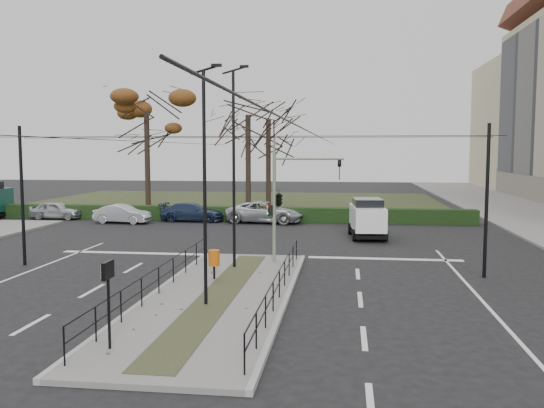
{
  "coord_description": "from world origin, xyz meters",
  "views": [
    {
      "loc": [
        4.16,
        -21.03,
        4.97
      ],
      "look_at": [
        0.49,
        7.73,
        2.25
      ],
      "focal_mm": 38.0,
      "sensor_mm": 36.0,
      "label": 1
    }
  ],
  "objects_px": {
    "rust_tree": "(146,111)",
    "bare_tree_near": "(248,122)",
    "bare_tree_center": "(268,126)",
    "parked_car_second": "(122,214)",
    "streetlamp_median_near": "(205,185)",
    "info_panel": "(108,280)",
    "parked_car_fourth": "(265,212)",
    "white_van": "(367,217)",
    "litter_bin": "(214,258)",
    "traffic_light": "(281,197)",
    "streetlamp_median_far": "(234,166)",
    "parked_car_first": "(56,210)",
    "parked_car_third": "(192,212)"
  },
  "relations": [
    {
      "from": "litter_bin",
      "to": "parked_car_fourth",
      "type": "xyz_separation_m",
      "value": [
        -0.58,
        18.04,
        -0.19
      ]
    },
    {
      "from": "streetlamp_median_far",
      "to": "bare_tree_near",
      "type": "height_order",
      "value": "bare_tree_near"
    },
    {
      "from": "parked_car_third",
      "to": "parked_car_fourth",
      "type": "bearing_deg",
      "value": -90.39
    },
    {
      "from": "streetlamp_median_near",
      "to": "litter_bin",
      "type": "bearing_deg",
      "value": 99.11
    },
    {
      "from": "traffic_light",
      "to": "parked_car_fourth",
      "type": "xyz_separation_m",
      "value": [
        -2.68,
        14.34,
        -2.22
      ]
    },
    {
      "from": "streetlamp_median_far",
      "to": "parked_car_fourth",
      "type": "distance_m",
      "value": 16.22
    },
    {
      "from": "traffic_light",
      "to": "litter_bin",
      "type": "height_order",
      "value": "traffic_light"
    },
    {
      "from": "parked_car_fourth",
      "to": "white_van",
      "type": "height_order",
      "value": "white_van"
    },
    {
      "from": "info_panel",
      "to": "bare_tree_near",
      "type": "xyz_separation_m",
      "value": [
        -2.25,
        33.55,
        5.43
      ]
    },
    {
      "from": "parked_car_second",
      "to": "rust_tree",
      "type": "distance_m",
      "value": 11.44
    },
    {
      "from": "parked_car_third",
      "to": "white_van",
      "type": "bearing_deg",
      "value": -116.03
    },
    {
      "from": "traffic_light",
      "to": "bare_tree_center",
      "type": "distance_m",
      "value": 26.21
    },
    {
      "from": "info_panel",
      "to": "parked_car_fourth",
      "type": "bearing_deg",
      "value": 89.49
    },
    {
      "from": "white_van",
      "to": "streetlamp_median_near",
      "type": "bearing_deg",
      "value": -109.61
    },
    {
      "from": "white_van",
      "to": "rust_tree",
      "type": "xyz_separation_m",
      "value": [
        -17.52,
        13.05,
        6.97
      ]
    },
    {
      "from": "rust_tree",
      "to": "bare_tree_near",
      "type": "bearing_deg",
      "value": 4.61
    },
    {
      "from": "rust_tree",
      "to": "litter_bin",
      "type": "bearing_deg",
      "value": -65.57
    },
    {
      "from": "parked_car_fourth",
      "to": "bare_tree_near",
      "type": "height_order",
      "value": "bare_tree_near"
    },
    {
      "from": "streetlamp_median_near",
      "to": "streetlamp_median_far",
      "type": "distance_m",
      "value": 5.81
    },
    {
      "from": "streetlamp_median_far",
      "to": "parked_car_second",
      "type": "relative_size",
      "value": 2.15
    },
    {
      "from": "parked_car_first",
      "to": "parked_car_third",
      "type": "relative_size",
      "value": 0.84
    },
    {
      "from": "rust_tree",
      "to": "traffic_light",
      "type": "bearing_deg",
      "value": -57.75
    },
    {
      "from": "bare_tree_center",
      "to": "streetlamp_median_near",
      "type": "bearing_deg",
      "value": -85.76
    },
    {
      "from": "streetlamp_median_far",
      "to": "white_van",
      "type": "height_order",
      "value": "streetlamp_median_far"
    },
    {
      "from": "parked_car_first",
      "to": "rust_tree",
      "type": "distance_m",
      "value": 11.11
    },
    {
      "from": "parked_car_fourth",
      "to": "parked_car_first",
      "type": "bearing_deg",
      "value": 94.3
    },
    {
      "from": "traffic_light",
      "to": "rust_tree",
      "type": "distance_m",
      "value": 25.81
    },
    {
      "from": "parked_car_first",
      "to": "parked_car_second",
      "type": "height_order",
      "value": "parked_car_first"
    },
    {
      "from": "parked_car_fourth",
      "to": "bare_tree_center",
      "type": "bearing_deg",
      "value": 11.42
    },
    {
      "from": "white_van",
      "to": "parked_car_first",
      "type": "bearing_deg",
      "value": 164.32
    },
    {
      "from": "traffic_light",
      "to": "parked_car_first",
      "type": "bearing_deg",
      "value": 141.07
    },
    {
      "from": "litter_bin",
      "to": "white_van",
      "type": "height_order",
      "value": "white_van"
    },
    {
      "from": "info_panel",
      "to": "streetlamp_median_far",
      "type": "relative_size",
      "value": 0.26
    },
    {
      "from": "parked_car_first",
      "to": "parked_car_fourth",
      "type": "height_order",
      "value": "parked_car_fourth"
    },
    {
      "from": "white_van",
      "to": "litter_bin",
      "type": "bearing_deg",
      "value": -116.96
    },
    {
      "from": "bare_tree_near",
      "to": "info_panel",
      "type": "bearing_deg",
      "value": -86.16
    },
    {
      "from": "info_panel",
      "to": "bare_tree_center",
      "type": "height_order",
      "value": "bare_tree_center"
    },
    {
      "from": "parked_car_first",
      "to": "white_van",
      "type": "distance_m",
      "value": 22.83
    },
    {
      "from": "litter_bin",
      "to": "info_panel",
      "type": "relative_size",
      "value": 0.51
    },
    {
      "from": "info_panel",
      "to": "parked_car_fourth",
      "type": "relative_size",
      "value": 0.41
    },
    {
      "from": "litter_bin",
      "to": "parked_car_second",
      "type": "height_order",
      "value": "parked_car_second"
    },
    {
      "from": "traffic_light",
      "to": "litter_bin",
      "type": "bearing_deg",
      "value": -119.59
    },
    {
      "from": "streetlamp_median_far",
      "to": "bare_tree_center",
      "type": "distance_m",
      "value": 27.26
    },
    {
      "from": "streetlamp_median_far",
      "to": "bare_tree_center",
      "type": "relative_size",
      "value": 0.82
    },
    {
      "from": "traffic_light",
      "to": "parked_car_third",
      "type": "xyz_separation_m",
      "value": [
        -7.86,
        14.5,
        -2.3
      ]
    },
    {
      "from": "rust_tree",
      "to": "bare_tree_center",
      "type": "height_order",
      "value": "rust_tree"
    },
    {
      "from": "traffic_light",
      "to": "info_panel",
      "type": "relative_size",
      "value": 2.23
    },
    {
      "from": "bare_tree_near",
      "to": "streetlamp_median_near",
      "type": "bearing_deg",
      "value": -82.93
    },
    {
      "from": "streetlamp_median_far",
      "to": "parked_car_fourth",
      "type": "relative_size",
      "value": 1.56
    },
    {
      "from": "litter_bin",
      "to": "rust_tree",
      "type": "relative_size",
      "value": 0.1
    }
  ]
}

